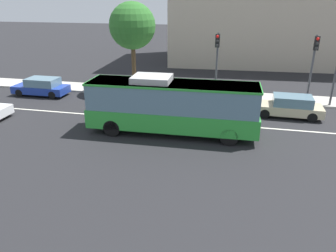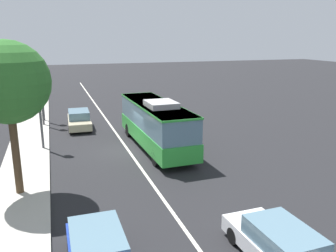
# 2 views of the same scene
# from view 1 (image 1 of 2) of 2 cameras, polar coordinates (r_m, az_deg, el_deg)

# --- Properties ---
(ground_plane) EXTENTS (160.00, 160.00, 0.00)m
(ground_plane) POSITION_cam_1_polar(r_m,az_deg,el_deg) (21.28, 1.87, 0.81)
(ground_plane) COLOR black
(sidewalk_kerb) EXTENTS (80.00, 2.70, 0.14)m
(sidewalk_kerb) POSITION_cam_1_polar(r_m,az_deg,el_deg) (27.28, 4.37, 5.69)
(sidewalk_kerb) COLOR #B2ADA3
(sidewalk_kerb) RESTS_ON ground_plane
(lane_centre_line) EXTENTS (76.00, 0.16, 0.01)m
(lane_centre_line) POSITION_cam_1_polar(r_m,az_deg,el_deg) (21.28, 1.87, 0.83)
(lane_centre_line) COLOR silver
(lane_centre_line) RESTS_ON ground_plane
(transit_bus) EXTENTS (10.06, 2.74, 3.46)m
(transit_bus) POSITION_cam_1_polar(r_m,az_deg,el_deg) (18.86, 0.68, 3.86)
(transit_bus) COLOR green
(transit_bus) RESTS_ON ground_plane
(sedan_blue) EXTENTS (4.50, 1.82, 1.46)m
(sedan_blue) POSITION_cam_1_polar(r_m,az_deg,el_deg) (28.90, -21.52, 6.49)
(sedan_blue) COLOR #1E3899
(sedan_blue) RESTS_ON ground_plane
(sedan_beige) EXTENTS (4.56, 1.95, 1.46)m
(sedan_beige) POSITION_cam_1_polar(r_m,az_deg,el_deg) (23.49, 20.70, 3.30)
(sedan_beige) COLOR #C6B793
(sedan_beige) RESTS_ON ground_plane
(traffic_light_near_corner) EXTENTS (0.33, 0.62, 5.20)m
(traffic_light_near_corner) POSITION_cam_1_polar(r_m,az_deg,el_deg) (25.23, 8.68, 12.32)
(traffic_light_near_corner) COLOR #47474C
(traffic_light_near_corner) RESTS_ON ground_plane
(traffic_light_far_corner) EXTENTS (0.33, 0.62, 5.20)m
(traffic_light_far_corner) POSITION_cam_1_polar(r_m,az_deg,el_deg) (25.76, 24.45, 10.85)
(traffic_light_far_corner) COLOR #47474C
(traffic_light_far_corner) RESTS_ON ground_plane
(street_tree_kerbside_left) EXTENTS (3.79, 3.79, 7.40)m
(street_tree_kerbside_left) POSITION_cam_1_polar(r_m,az_deg,el_deg) (27.49, -6.36, 17.21)
(street_tree_kerbside_left) COLOR #4C3823
(street_tree_kerbside_left) RESTS_ON ground_plane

